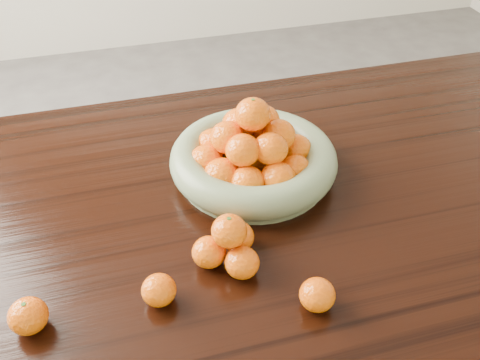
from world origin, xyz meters
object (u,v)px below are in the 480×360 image
object	(u,v)px
loose_orange_0	(28,316)
fruit_bowl	(253,156)
orange_pyramid	(229,245)
dining_table	(233,234)

from	to	relation	value
loose_orange_0	fruit_bowl	bearing A→B (deg)	32.18
fruit_bowl	orange_pyramid	distance (m)	0.27
fruit_bowl	loose_orange_0	xyz separation A→B (m)	(-0.47, -0.30, -0.02)
fruit_bowl	orange_pyramid	bearing A→B (deg)	-115.73
fruit_bowl	orange_pyramid	world-z (taller)	fruit_bowl
loose_orange_0	orange_pyramid	bearing A→B (deg)	8.79
fruit_bowl	loose_orange_0	distance (m)	0.56
dining_table	orange_pyramid	bearing A→B (deg)	-106.67
dining_table	fruit_bowl	size ratio (longest dim) A/B	5.36
fruit_bowl	loose_orange_0	world-z (taller)	fruit_bowl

